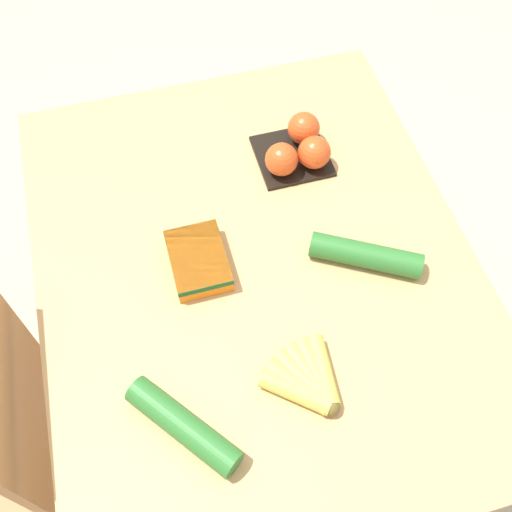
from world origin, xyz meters
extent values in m
plane|color=#B7A88E|center=(0.00, 0.00, 0.00)|extent=(12.00, 12.00, 0.00)
cube|color=tan|center=(0.00, 0.00, 0.75)|extent=(1.19, 0.94, 0.03)
cylinder|color=tan|center=(-0.54, -0.41, 0.37)|extent=(0.06, 0.06, 0.74)
cylinder|color=tan|center=(0.54, -0.41, 0.37)|extent=(0.06, 0.06, 0.74)
cylinder|color=tan|center=(0.54, 0.41, 0.37)|extent=(0.06, 0.06, 0.74)
cube|color=#A87547|center=(-0.15, 0.54, 0.71)|extent=(0.39, 0.03, 0.47)
cylinder|color=#A87547|center=(0.03, 0.56, 0.22)|extent=(0.04, 0.04, 0.45)
sphere|color=brown|center=(-0.35, -0.05, 0.79)|extent=(0.04, 0.04, 0.04)
cylinder|color=#CCC651|center=(-0.28, -0.05, 0.79)|extent=(0.14, 0.05, 0.04)
cylinder|color=#CCC651|center=(-0.28, -0.04, 0.79)|extent=(0.14, 0.05, 0.04)
cylinder|color=#CCC651|center=(-0.28, -0.03, 0.79)|extent=(0.15, 0.08, 0.04)
cylinder|color=#CCC651|center=(-0.29, -0.01, 0.79)|extent=(0.14, 0.10, 0.04)
cylinder|color=#CCC651|center=(-0.30, 0.00, 0.79)|extent=(0.13, 0.12, 0.04)
cylinder|color=#CCC651|center=(-0.31, 0.01, 0.79)|extent=(0.12, 0.13, 0.04)
cube|color=black|center=(0.27, -0.17, 0.77)|extent=(0.17, 0.17, 0.01)
sphere|color=#DB4C1E|center=(0.23, -0.21, 0.81)|extent=(0.08, 0.08, 0.08)
sphere|color=#DB4C1E|center=(0.31, -0.21, 0.81)|extent=(0.08, 0.08, 0.08)
sphere|color=#DB4C1E|center=(0.23, -0.13, 0.81)|extent=(0.08, 0.08, 0.08)
cube|color=orange|center=(0.03, 0.12, 0.79)|extent=(0.16, 0.12, 0.04)
cube|color=#145123|center=(0.03, 0.12, 0.80)|extent=(0.16, 0.12, 0.02)
cylinder|color=#2D702D|center=(-0.06, -0.23, 0.79)|extent=(0.17, 0.24, 0.06)
cylinder|color=#2D702D|center=(-0.31, 0.23, 0.79)|extent=(0.22, 0.19, 0.06)
camera|label=1|loc=(-0.65, 0.18, 1.88)|focal=42.00mm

